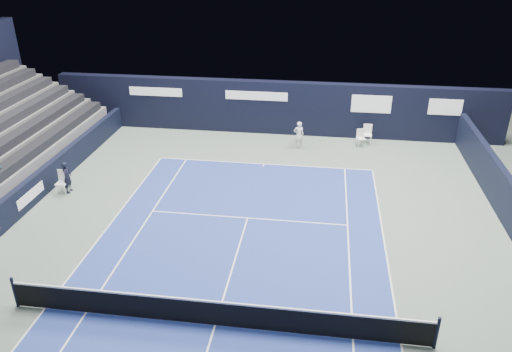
{
  "coord_description": "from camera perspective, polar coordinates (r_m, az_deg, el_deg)",
  "views": [
    {
      "loc": [
        2.84,
        -11.29,
        10.66
      ],
      "look_at": [
        0.16,
        7.78,
        1.3
      ],
      "focal_mm": 35.0,
      "sensor_mm": 36.0,
      "label": 1
    }
  ],
  "objects": [
    {
      "name": "tennis_player",
      "position": [
        27.46,
        4.9,
        4.71
      ],
      "size": [
        0.63,
        0.85,
        1.53
      ],
      "color": "white",
      "rests_on": "ground"
    },
    {
      "name": "back_sponsor_wall",
      "position": [
        29.38,
        2.09,
        7.84
      ],
      "size": [
        26.0,
        0.63,
        3.1
      ],
      "color": "black",
      "rests_on": "ground"
    },
    {
      "name": "tennis_net",
      "position": [
        15.45,
        -4.78,
        -15.28
      ],
      "size": [
        12.9,
        0.1,
        1.1
      ],
      "color": "black",
      "rests_on": "ground"
    },
    {
      "name": "folding_chair_back_a",
      "position": [
        28.82,
        12.64,
        5.09
      ],
      "size": [
        0.49,
        0.52,
        1.08
      ],
      "rotation": [
        0.0,
        0.0,
        -0.02
      ],
      "color": "white",
      "rests_on": "ground"
    },
    {
      "name": "ground",
      "position": [
        17.27,
        -3.27,
        -12.24
      ],
      "size": [
        48.0,
        48.0,
        0.0
      ],
      "primitive_type": "plane",
      "color": "#57685E",
      "rests_on": "ground"
    },
    {
      "name": "court_surface",
      "position": [
        15.78,
        -4.71,
        -16.66
      ],
      "size": [
        10.97,
        23.77,
        0.01
      ],
      "primitive_type": "cube",
      "color": "navy",
      "rests_on": "ground"
    },
    {
      "name": "folding_chair_back_b",
      "position": [
        28.33,
        11.88,
        4.45
      ],
      "size": [
        0.54,
        0.54,
        0.98
      ],
      "rotation": [
        0.0,
        0.0,
        0.33
      ],
      "color": "white",
      "rests_on": "ground"
    },
    {
      "name": "line_judge_chair",
      "position": [
        24.24,
        -21.25,
        -0.43
      ],
      "size": [
        0.48,
        0.47,
        1.09
      ],
      "rotation": [
        0.0,
        0.0,
        -0.0
      ],
      "color": "white",
      "rests_on": "ground"
    },
    {
      "name": "side_barrier_left",
      "position": [
        23.49,
        -24.72,
        -2.01
      ],
      "size": [
        0.33,
        22.0,
        1.2
      ],
      "color": "black",
      "rests_on": "ground"
    },
    {
      "name": "court_markings",
      "position": [
        15.78,
        -4.71,
        -16.64
      ],
      "size": [
        11.03,
        23.83,
        0.0
      ],
      "color": "white",
      "rests_on": "court_surface"
    },
    {
      "name": "line_judge",
      "position": [
        24.15,
        -20.76,
        -0.12
      ],
      "size": [
        0.38,
        0.56,
        1.49
      ],
      "primitive_type": "imported",
      "rotation": [
        0.0,
        0.0,
        1.62
      ],
      "color": "black",
      "rests_on": "ground"
    }
  ]
}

